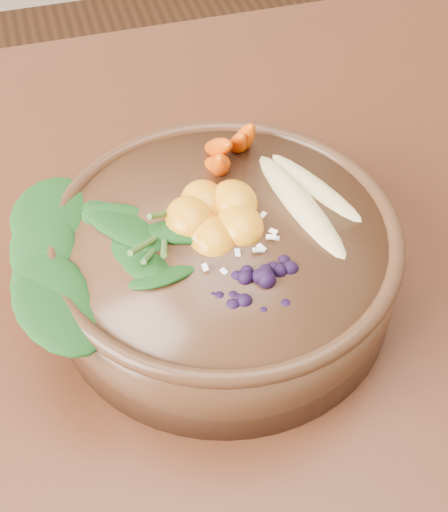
{
  "coord_description": "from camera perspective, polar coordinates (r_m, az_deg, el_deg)",
  "views": [
    {
      "loc": [
        -0.2,
        -0.42,
        1.25
      ],
      "look_at": [
        -0.09,
        -0.03,
        0.8
      ],
      "focal_mm": 50.0,
      "sensor_mm": 36.0,
      "label": 1
    }
  ],
  "objects": [
    {
      "name": "blueberry_pile",
      "position": [
        0.54,
        3.39,
        -0.5
      ],
      "size": [
        0.16,
        0.13,
        0.04
      ],
      "primitive_type": null,
      "rotation": [
        0.0,
        0.0,
        0.21
      ],
      "color": "black",
      "rests_on": "stoneware_bowl"
    },
    {
      "name": "banana_halves",
      "position": [
        0.62,
        6.82,
        5.82
      ],
      "size": [
        0.09,
        0.17,
        0.03
      ],
      "rotation": [
        0.0,
        0.0,
        0.21
      ],
      "color": "#E0CC84",
      "rests_on": "stoneware_bowl"
    },
    {
      "name": "mandarin_cluster",
      "position": [
        0.59,
        -0.68,
        4.25
      ],
      "size": [
        0.1,
        0.11,
        0.03
      ],
      "primitive_type": null,
      "rotation": [
        0.0,
        0.0,
        0.21
      ],
      "color": "orange",
      "rests_on": "stoneware_bowl"
    },
    {
      "name": "kale_heap",
      "position": [
        0.6,
        -6.68,
        5.6
      ],
      "size": [
        0.23,
        0.21,
        0.04
      ],
      "primitive_type": null,
      "rotation": [
        0.0,
        0.0,
        0.21
      ],
      "color": "#164815",
      "rests_on": "stoneware_bowl"
    },
    {
      "name": "carrot_cluster",
      "position": [
        0.64,
        0.78,
        10.71
      ],
      "size": [
        0.07,
        0.07,
        0.08
      ],
      "primitive_type": null,
      "rotation": [
        0.0,
        0.0,
        0.21
      ],
      "color": "#D94700",
      "rests_on": "stoneware_bowl"
    },
    {
      "name": "stoneware_bowl",
      "position": [
        0.62,
        0.0,
        -0.62
      ],
      "size": [
        0.35,
        0.35,
        0.08
      ],
      "primitive_type": "cylinder",
      "rotation": [
        0.0,
        0.0,
        0.21
      ],
      "color": "#51311D",
      "rests_on": "dining_table"
    },
    {
      "name": "coconut_flakes",
      "position": [
        0.58,
        1.15,
        1.03
      ],
      "size": [
        0.11,
        0.09,
        0.01
      ],
      "primitive_type": null,
      "rotation": [
        0.0,
        0.0,
        0.21
      ],
      "color": "white",
      "rests_on": "stoneware_bowl"
    },
    {
      "name": "dining_table",
      "position": [
        0.76,
        5.77,
        -4.47
      ],
      "size": [
        1.6,
        0.9,
        0.75
      ],
      "color": "#331C0C",
      "rests_on": "ground"
    }
  ]
}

